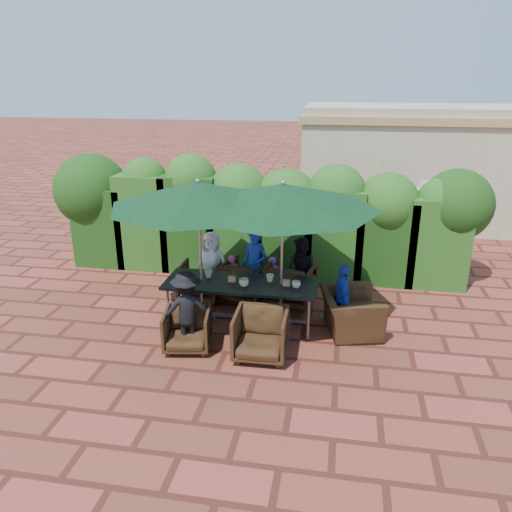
% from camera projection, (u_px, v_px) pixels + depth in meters
% --- Properties ---
extents(ground, '(80.00, 80.00, 0.00)m').
position_uv_depth(ground, '(240.00, 319.00, 8.60)').
color(ground, brown).
rests_on(ground, ground).
extents(dining_table, '(2.51, 0.90, 0.75)m').
position_uv_depth(dining_table, '(241.00, 286.00, 8.25)').
color(dining_table, black).
rests_on(dining_table, ground).
extents(umbrella_left, '(2.85, 2.85, 2.46)m').
position_uv_depth(umbrella_left, '(198.00, 194.00, 7.78)').
color(umbrella_left, gray).
rests_on(umbrella_left, ground).
extents(umbrella_right, '(3.02, 3.02, 2.46)m').
position_uv_depth(umbrella_right, '(283.00, 196.00, 7.65)').
color(umbrella_right, gray).
rests_on(umbrella_right, ground).
extents(chair_far_left, '(0.75, 0.70, 0.76)m').
position_uv_depth(chair_far_left, '(201.00, 279.00, 9.29)').
color(chair_far_left, black).
rests_on(chair_far_left, ground).
extents(chair_far_mid, '(0.96, 0.93, 0.82)m').
position_uv_depth(chair_far_mid, '(246.00, 279.00, 9.26)').
color(chair_far_mid, black).
rests_on(chair_far_mid, ground).
extents(chair_far_right, '(0.95, 0.90, 0.86)m').
position_uv_depth(chair_far_right, '(291.00, 281.00, 9.08)').
color(chair_far_right, black).
rests_on(chair_far_right, ground).
extents(chair_near_left, '(0.78, 0.74, 0.70)m').
position_uv_depth(chair_near_left, '(187.00, 327.00, 7.58)').
color(chair_near_left, black).
rests_on(chair_near_left, ground).
extents(chair_near_right, '(0.79, 0.74, 0.79)m').
position_uv_depth(chair_near_right, '(261.00, 332.00, 7.34)').
color(chair_near_right, black).
rests_on(chair_near_right, ground).
extents(chair_end_right, '(0.89, 1.16, 0.90)m').
position_uv_depth(chair_end_right, '(351.00, 306.00, 8.06)').
color(chair_end_right, black).
rests_on(chair_end_right, ground).
extents(adult_far_left, '(0.67, 0.46, 1.27)m').
position_uv_depth(adult_far_left, '(212.00, 265.00, 9.31)').
color(adult_far_left, white).
rests_on(adult_far_left, ground).
extents(adult_far_mid, '(0.60, 0.54, 1.38)m').
position_uv_depth(adult_far_mid, '(255.00, 265.00, 9.12)').
color(adult_far_mid, '#1F3CAA').
rests_on(adult_far_mid, ground).
extents(adult_far_right, '(0.70, 0.58, 1.26)m').
position_uv_depth(adult_far_right, '(302.00, 272.00, 8.97)').
color(adult_far_right, black).
rests_on(adult_far_right, ground).
extents(adult_near_left, '(0.87, 0.61, 1.24)m').
position_uv_depth(adult_near_left, '(187.00, 310.00, 7.54)').
color(adult_near_left, black).
rests_on(adult_near_left, ground).
extents(adult_end_right, '(0.48, 0.72, 1.13)m').
position_uv_depth(adult_end_right, '(343.00, 298.00, 8.09)').
color(adult_end_right, '#1F3CAA').
rests_on(adult_end_right, ground).
extents(child_left, '(0.37, 0.33, 0.84)m').
position_uv_depth(child_left, '(233.00, 277.00, 9.31)').
color(child_left, '#E3506A').
rests_on(child_left, ground).
extents(child_right, '(0.34, 0.30, 0.82)m').
position_uv_depth(child_right, '(273.00, 279.00, 9.25)').
color(child_right, '#9D51AF').
rests_on(child_right, ground).
extents(pedestrian_a, '(1.47, 1.36, 1.58)m').
position_uv_depth(pedestrian_a, '(336.00, 216.00, 11.98)').
color(pedestrian_a, green).
rests_on(pedestrian_a, ground).
extents(pedestrian_b, '(0.90, 0.62, 1.75)m').
position_uv_depth(pedestrian_b, '(382.00, 211.00, 12.06)').
color(pedestrian_b, '#E3506A').
rests_on(pedestrian_b, ground).
extents(pedestrian_c, '(1.15, 0.64, 1.71)m').
position_uv_depth(pedestrian_c, '(424.00, 216.00, 11.75)').
color(pedestrian_c, gray).
rests_on(pedestrian_c, ground).
extents(cup_a, '(0.18, 0.18, 0.14)m').
position_uv_depth(cup_a, '(182.00, 278.00, 8.19)').
color(cup_a, beige).
rests_on(cup_a, dining_table).
extents(cup_b, '(0.13, 0.13, 0.12)m').
position_uv_depth(cup_b, '(208.00, 274.00, 8.40)').
color(cup_b, beige).
rests_on(cup_b, dining_table).
extents(cup_c, '(0.16, 0.16, 0.13)m').
position_uv_depth(cup_c, '(244.00, 283.00, 8.04)').
color(cup_c, beige).
rests_on(cup_c, dining_table).
extents(cup_d, '(0.13, 0.13, 0.12)m').
position_uv_depth(cup_d, '(270.00, 278.00, 8.23)').
color(cup_d, beige).
rests_on(cup_d, dining_table).
extents(cup_e, '(0.14, 0.14, 0.11)m').
position_uv_depth(cup_e, '(296.00, 284.00, 7.99)').
color(cup_e, beige).
rests_on(cup_e, dining_table).
extents(ketchup_bottle, '(0.04, 0.04, 0.17)m').
position_uv_depth(ketchup_bottle, '(234.00, 275.00, 8.30)').
color(ketchup_bottle, '#B20C0A').
rests_on(ketchup_bottle, dining_table).
extents(sauce_bottle, '(0.04, 0.04, 0.17)m').
position_uv_depth(sauce_bottle, '(234.00, 276.00, 8.26)').
color(sauce_bottle, '#4C230C').
rests_on(sauce_bottle, dining_table).
extents(serving_tray, '(0.35, 0.25, 0.02)m').
position_uv_depth(serving_tray, '(188.00, 282.00, 8.20)').
color(serving_tray, '#8B6243').
rests_on(serving_tray, dining_table).
extents(number_block_left, '(0.12, 0.06, 0.10)m').
position_uv_depth(number_block_left, '(232.00, 279.00, 8.22)').
color(number_block_left, tan).
rests_on(number_block_left, dining_table).
extents(number_block_right, '(0.12, 0.06, 0.10)m').
position_uv_depth(number_block_right, '(286.00, 283.00, 8.07)').
color(number_block_right, tan).
rests_on(number_block_right, dining_table).
extents(hedge_wall, '(9.10, 1.60, 2.48)m').
position_uv_depth(hedge_wall, '(258.00, 212.00, 10.31)').
color(hedge_wall, '#14380F').
rests_on(hedge_wall, ground).
extents(building, '(6.20, 3.08, 3.20)m').
position_uv_depth(building, '(412.00, 165.00, 13.96)').
color(building, beige).
rests_on(building, ground).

